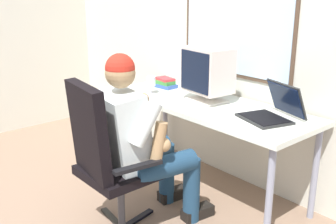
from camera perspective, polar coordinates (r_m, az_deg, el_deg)
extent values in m
cube|color=beige|center=(3.41, 9.81, 11.39)|extent=(4.92, 0.06, 2.56)
cube|color=#4C3828|center=(3.37, 9.53, 13.45)|extent=(1.13, 0.01, 1.02)
cube|color=silver|center=(3.36, 9.48, 13.45)|extent=(1.07, 0.02, 0.96)
cylinder|color=gray|center=(3.75, -6.63, -2.53)|extent=(0.05, 0.05, 0.70)
cylinder|color=gray|center=(2.67, 13.98, -11.62)|extent=(0.05, 0.05, 0.70)
cylinder|color=gray|center=(4.05, -0.38, -0.87)|extent=(0.05, 0.05, 0.70)
cylinder|color=gray|center=(3.08, 19.88, -8.09)|extent=(0.05, 0.05, 0.70)
cube|color=silver|center=(3.20, 5.42, 0.97)|extent=(1.76, 0.66, 0.04)
cube|color=black|center=(3.06, -7.78, -14.54)|extent=(0.31, 0.08, 0.02)
cube|color=black|center=(3.04, -4.33, -14.72)|extent=(0.10, 0.31, 0.02)
cylinder|color=#3F3F44|center=(2.83, -6.58, -12.30)|extent=(0.05, 0.05, 0.41)
cube|color=black|center=(2.73, -6.74, -8.24)|extent=(0.46, 0.46, 0.06)
cube|color=black|center=(2.53, -11.05, -2.65)|extent=(0.45, 0.17, 0.59)
cube|color=black|center=(2.47, -4.22, -7.66)|extent=(0.09, 0.33, 0.02)
cube|color=black|center=(2.89, -9.07, -4.06)|extent=(0.09, 0.33, 0.02)
cylinder|color=navy|center=(2.71, -0.45, -7.66)|extent=(0.21, 0.46, 0.15)
cylinder|color=navy|center=(2.93, 3.29, -10.85)|extent=(0.12, 0.12, 0.48)
cube|color=black|center=(3.06, 4.16, -13.82)|extent=(0.13, 0.25, 0.08)
cylinder|color=navy|center=(2.96, -3.82, -5.44)|extent=(0.21, 0.46, 0.15)
cylinder|color=navy|center=(3.16, -0.18, -8.57)|extent=(0.12, 0.12, 0.48)
cube|color=black|center=(3.28, 0.72, -11.42)|extent=(0.13, 0.25, 0.08)
cube|color=silver|center=(2.64, -6.42, -2.57)|extent=(0.41, 0.32, 0.52)
sphere|color=#A37E54|center=(2.54, -6.70, 5.43)|extent=(0.19, 0.19, 0.19)
sphere|color=#B1261A|center=(2.53, -6.73, 6.09)|extent=(0.19, 0.19, 0.19)
cylinder|color=silver|center=(2.44, -3.11, -1.67)|extent=(0.12, 0.23, 0.29)
cylinder|color=#A37E54|center=(2.54, -1.31, -4.26)|extent=(0.09, 0.13, 0.27)
sphere|color=#A37E54|center=(2.56, -0.57, -4.63)|extent=(0.09, 0.09, 0.09)
cylinder|color=silver|center=(2.82, -7.62, 0.79)|extent=(0.11, 0.20, 0.29)
cylinder|color=#A37E54|center=(2.89, -5.07, 0.34)|extent=(0.10, 0.20, 0.26)
sphere|color=#A37E54|center=(2.91, -3.52, 1.85)|extent=(0.09, 0.09, 0.09)
cube|color=beige|center=(3.23, 5.49, 1.65)|extent=(0.30, 0.25, 0.02)
cylinder|color=beige|center=(3.22, 5.51, 2.35)|extent=(0.04, 0.04, 0.06)
cube|color=beige|center=(3.17, 5.62, 5.91)|extent=(0.38, 0.29, 0.34)
cube|color=black|center=(3.09, 3.74, 5.64)|extent=(0.32, 0.04, 0.30)
cube|color=black|center=(2.84, 13.29, -0.95)|extent=(0.39, 0.34, 0.02)
cube|color=black|center=(2.84, 13.30, -0.75)|extent=(0.36, 0.31, 0.00)
cube|color=black|center=(2.92, 16.25, 1.77)|extent=(0.35, 0.20, 0.23)
cube|color=#0F1933|center=(2.91, 16.12, 1.69)|extent=(0.32, 0.18, 0.21)
cylinder|color=silver|center=(3.44, -2.36, 2.60)|extent=(0.07, 0.07, 0.00)
cylinder|color=silver|center=(3.43, -2.37, 3.17)|extent=(0.01, 0.01, 0.07)
cylinder|color=silver|center=(3.42, -2.38, 4.36)|extent=(0.07, 0.07, 0.08)
cylinder|color=#4F091D|center=(3.42, -2.38, 3.89)|extent=(0.07, 0.07, 0.02)
cube|color=#31509A|center=(3.64, -0.26, 3.68)|extent=(0.18, 0.14, 0.03)
cube|color=#378034|center=(3.64, -0.37, 4.19)|extent=(0.16, 0.12, 0.03)
cube|color=#BF2F34|center=(3.64, -0.43, 4.65)|extent=(0.18, 0.13, 0.02)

